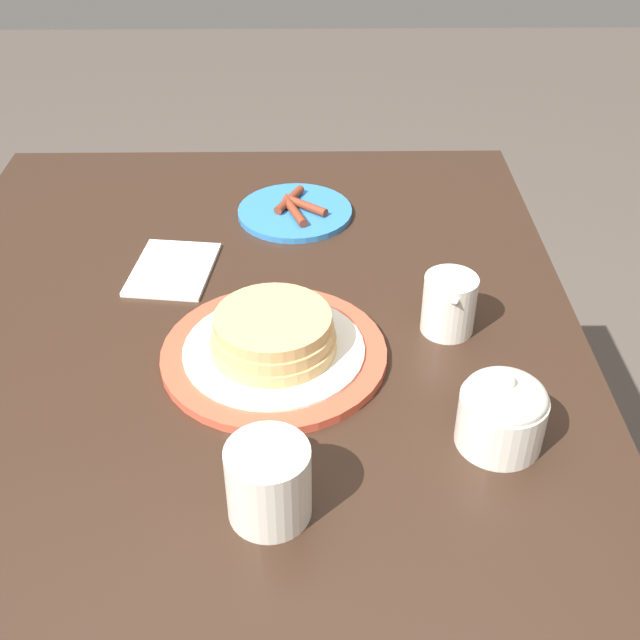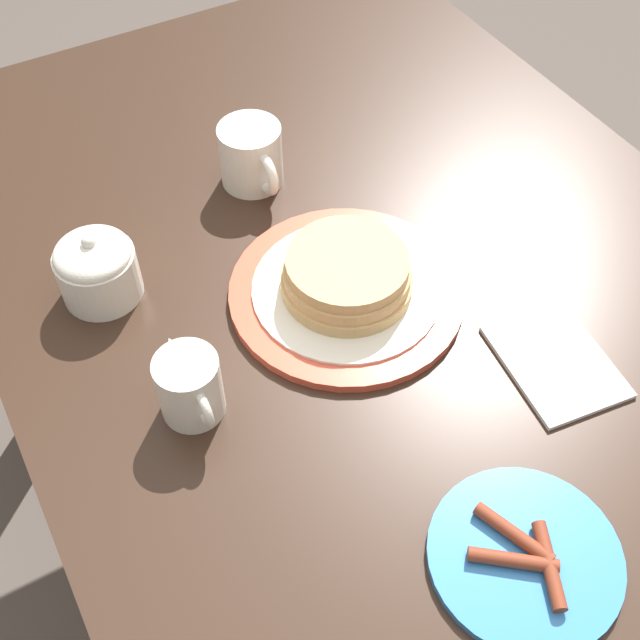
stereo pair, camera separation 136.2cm
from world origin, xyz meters
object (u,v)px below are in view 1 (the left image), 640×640
at_px(coffee_mug, 269,479).
at_px(creamer_pitcher, 449,303).
at_px(pancake_plate, 274,343).
at_px(side_plate_bacon, 295,211).
at_px(napkin, 173,269).
at_px(sugar_bowl, 502,412).

xyz_separation_m(coffee_mug, creamer_pitcher, (0.30, -0.22, -0.00)).
distance_m(pancake_plate, creamer_pitcher, 0.23).
height_order(side_plate_bacon, creamer_pitcher, creamer_pitcher).
bearing_deg(coffee_mug, napkin, 19.61).
bearing_deg(creamer_pitcher, sugar_bowl, -172.26).
relative_size(coffee_mug, napkin, 0.72).
bearing_deg(napkin, side_plate_bacon, -46.93).
bearing_deg(pancake_plate, coffee_mug, -179.05).
relative_size(coffee_mug, creamer_pitcher, 1.09).
bearing_deg(side_plate_bacon, coffee_mug, 178.31).
xyz_separation_m(coffee_mug, napkin, (0.45, 0.16, -0.04)).
bearing_deg(creamer_pitcher, side_plate_bacon, 33.14).
height_order(side_plate_bacon, sugar_bowl, sugar_bowl).
relative_size(sugar_bowl, napkin, 0.59).
relative_size(creamer_pitcher, sugar_bowl, 1.10).
relative_size(side_plate_bacon, coffee_mug, 1.61).
height_order(pancake_plate, sugar_bowl, sugar_bowl).
xyz_separation_m(side_plate_bacon, creamer_pitcher, (-0.31, -0.20, 0.04)).
bearing_deg(pancake_plate, sugar_bowl, -120.58).
bearing_deg(coffee_mug, creamer_pitcher, -36.46).
relative_size(creamer_pitcher, napkin, 0.65).
bearing_deg(side_plate_bacon, sugar_bowl, -155.92).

